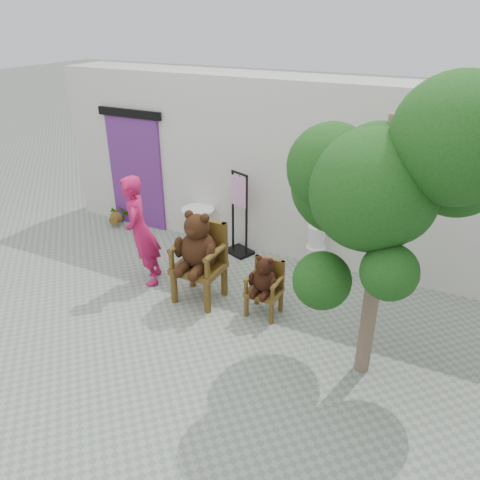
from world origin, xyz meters
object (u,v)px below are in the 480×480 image
(chair_big, at_px, (199,250))
(tree, at_px, (385,180))
(chair_small, at_px, (265,281))
(person, at_px, (141,232))
(display_stand, at_px, (239,224))
(stool_bucket, at_px, (317,236))
(cafe_table, at_px, (198,222))

(chair_big, bearing_deg, tree, -11.46)
(chair_big, xyz_separation_m, tree, (2.54, -0.52, 1.62))
(tree, bearing_deg, chair_small, 159.06)
(chair_big, xyz_separation_m, person, (-1.05, 0.02, 0.07))
(chair_small, relative_size, display_stand, 0.61)
(display_stand, xyz_separation_m, stool_bucket, (1.41, 0.00, 0.06))
(chair_small, relative_size, tree, 0.26)
(cafe_table, bearing_deg, chair_small, -36.92)
(chair_big, bearing_deg, person, 179.07)
(display_stand, height_order, stool_bucket, display_stand)
(chair_big, distance_m, tree, 3.06)
(person, xyz_separation_m, tree, (3.59, -0.53, 1.55))
(person, xyz_separation_m, display_stand, (0.93, 1.55, -0.30))
(chair_small, distance_m, cafe_table, 2.50)
(chair_big, bearing_deg, chair_small, 3.59)
(display_stand, bearing_deg, cafe_table, -158.00)
(chair_small, xyz_separation_m, tree, (1.52, -0.58, 1.90))
(cafe_table, xyz_separation_m, display_stand, (0.85, -0.00, 0.14))
(stool_bucket, relative_size, tree, 0.41)
(chair_small, xyz_separation_m, stool_bucket, (0.26, 1.50, 0.11))
(cafe_table, distance_m, tree, 4.54)
(chair_big, distance_m, cafe_table, 1.88)
(cafe_table, bearing_deg, person, -92.91)
(person, height_order, stool_bucket, person)
(person, relative_size, stool_bucket, 1.21)
(person, relative_size, cafe_table, 2.50)
(person, xyz_separation_m, stool_bucket, (2.33, 1.55, -0.24))
(chair_big, bearing_deg, cafe_table, 121.82)
(person, distance_m, cafe_table, 1.61)
(stool_bucket, distance_m, tree, 3.02)
(chair_big, height_order, cafe_table, chair_big)
(chair_small, xyz_separation_m, display_stand, (-1.15, 1.50, 0.05))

